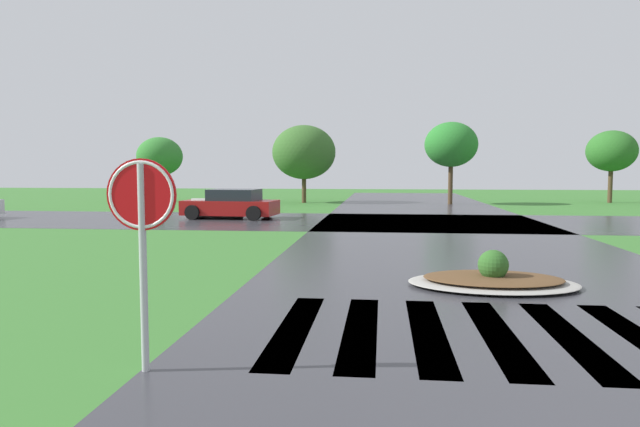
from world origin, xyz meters
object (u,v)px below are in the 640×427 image
(median_island, at_px, (493,279))
(stop_sign, at_px, (142,215))
(drainage_pipe_stack, at_px, (217,208))
(car_white_sedan, at_px, (231,205))

(median_island, bearing_deg, stop_sign, -132.56)
(drainage_pipe_stack, bearing_deg, median_island, -55.78)
(stop_sign, xyz_separation_m, car_white_sedan, (-4.12, 18.67, -1.07))
(stop_sign, bearing_deg, car_white_sedan, 102.42)
(drainage_pipe_stack, bearing_deg, car_white_sedan, -5.07)
(stop_sign, bearing_deg, median_island, 47.41)
(stop_sign, distance_m, car_white_sedan, 19.15)
(car_white_sedan, bearing_deg, drainage_pipe_stack, -0.46)
(car_white_sedan, bearing_deg, median_island, 127.02)
(car_white_sedan, relative_size, drainage_pipe_stack, 1.77)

